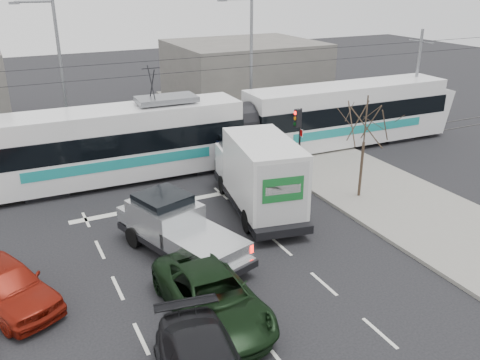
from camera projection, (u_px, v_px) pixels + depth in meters
name	position (u px, v px, depth m)	size (l,w,h in m)	color
ground	(244.00, 256.00, 19.98)	(120.00, 120.00, 0.00)	black
sidewalk_right	(417.00, 211.00, 23.62)	(6.00, 60.00, 0.15)	gray
rails	(164.00, 173.00, 28.30)	(60.00, 1.60, 0.03)	#33302D
building_right	(244.00, 71.00, 43.90)	(12.00, 10.00, 5.00)	slate
bare_tree	(365.00, 124.00, 23.74)	(2.40, 2.40, 5.00)	#47382B
traffic_signal	(298.00, 127.00, 27.00)	(0.44, 0.44, 3.60)	black
street_lamp_near	(249.00, 61.00, 32.69)	(2.38, 0.25, 9.00)	slate
street_lamp_far	(58.00, 70.00, 29.66)	(2.38, 0.25, 9.00)	slate
catenary	(160.00, 105.00, 26.84)	(60.00, 0.20, 7.00)	black
tram	(241.00, 127.00, 29.46)	(28.55, 3.53, 5.82)	white
silver_pickup	(176.00, 227.00, 19.83)	(3.88, 6.55, 2.26)	black
box_truck	(259.00, 175.00, 23.16)	(3.73, 7.56, 3.62)	black
navy_pickup	(241.00, 159.00, 27.11)	(2.27, 5.44, 2.26)	black
green_car	(212.00, 296.00, 16.17)	(2.55, 5.52, 1.53)	black
red_car	(5.00, 284.00, 16.73)	(1.91, 4.74, 1.61)	maroon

